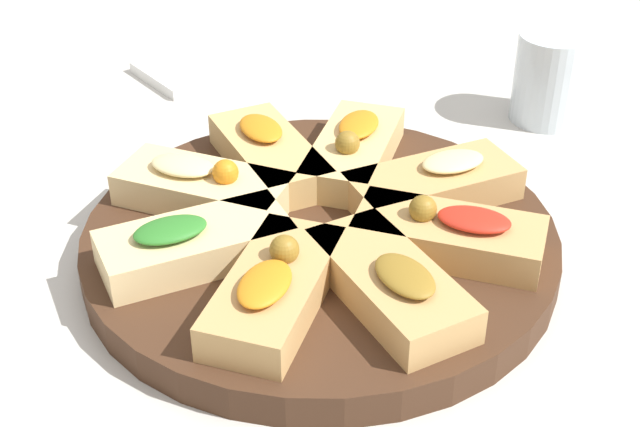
# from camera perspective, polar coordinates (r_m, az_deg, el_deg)

# --- Properties ---
(ground_plane) EXTENTS (3.00, 3.00, 0.00)m
(ground_plane) POSITION_cam_1_polar(r_m,az_deg,el_deg) (0.66, -0.00, -2.74)
(ground_plane) COLOR beige
(serving_board) EXTENTS (0.34, 0.34, 0.02)m
(serving_board) POSITION_cam_1_polar(r_m,az_deg,el_deg) (0.65, -0.00, -1.85)
(serving_board) COLOR #422819
(serving_board) RESTS_ON ground_plane
(focaccia_slice_0) EXTENTS (0.14, 0.12, 0.04)m
(focaccia_slice_0) POSITION_cam_1_polar(r_m,az_deg,el_deg) (0.57, -2.94, -4.81)
(focaccia_slice_0) COLOR tan
(focaccia_slice_0) RESTS_ON serving_board
(focaccia_slice_1) EXTENTS (0.08, 0.14, 0.03)m
(focaccia_slice_1) POSITION_cam_1_polar(r_m,az_deg,el_deg) (0.57, 4.55, -4.46)
(focaccia_slice_1) COLOR tan
(focaccia_slice_1) RESTS_ON serving_board
(focaccia_slice_2) EXTENTS (0.12, 0.14, 0.04)m
(focaccia_slice_2) POSITION_cam_1_polar(r_m,az_deg,el_deg) (0.62, 8.28, -1.31)
(focaccia_slice_2) COLOR tan
(focaccia_slice_2) RESTS_ON serving_board
(focaccia_slice_3) EXTENTS (0.14, 0.09, 0.03)m
(focaccia_slice_3) POSITION_cam_1_polar(r_m,az_deg,el_deg) (0.68, 7.32, 1.90)
(focaccia_slice_3) COLOR tan
(focaccia_slice_3) RESTS_ON serving_board
(focaccia_slice_4) EXTENTS (0.14, 0.12, 0.04)m
(focaccia_slice_4) POSITION_cam_1_polar(r_m,az_deg,el_deg) (0.71, 2.15, 4.07)
(focaccia_slice_4) COLOR #DBB775
(focaccia_slice_4) RESTS_ON serving_board
(focaccia_slice_5) EXTENTS (0.08, 0.14, 0.03)m
(focaccia_slice_5) POSITION_cam_1_polar(r_m,az_deg,el_deg) (0.71, -3.30, 3.84)
(focaccia_slice_5) COLOR tan
(focaccia_slice_5) RESTS_ON serving_board
(focaccia_slice_6) EXTENTS (0.11, 0.14, 0.04)m
(focaccia_slice_6) POSITION_cam_1_polar(r_m,az_deg,el_deg) (0.67, -7.49, 1.70)
(focaccia_slice_6) COLOR #E5C689
(focaccia_slice_6) RESTS_ON serving_board
(focaccia_slice_7) EXTENTS (0.14, 0.08, 0.03)m
(focaccia_slice_7) POSITION_cam_1_polar(r_m,az_deg,el_deg) (0.61, -8.08, -1.94)
(focaccia_slice_7) COLOR #E5C689
(focaccia_slice_7) RESTS_ON serving_board
(water_glass) EXTENTS (0.07, 0.07, 0.08)m
(water_glass) POSITION_cam_1_polar(r_m,az_deg,el_deg) (0.86, 14.52, 8.42)
(water_glass) COLOR silver
(water_glass) RESTS_ON ground_plane
(napkin_stack) EXTENTS (0.10, 0.09, 0.01)m
(napkin_stack) POSITION_cam_1_polar(r_m,az_deg,el_deg) (0.95, -7.98, 9.19)
(napkin_stack) COLOR white
(napkin_stack) RESTS_ON ground_plane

